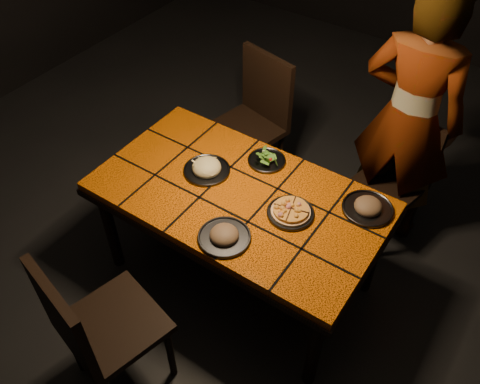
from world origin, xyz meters
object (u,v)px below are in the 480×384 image
Objects in this scene: chair_near at (94,327)px; chair_far_left at (255,114)px; dining_table at (239,203)px; diner at (409,119)px; plate_pasta at (207,168)px; plate_pizza at (291,212)px; chair_far_right at (397,172)px.

chair_far_left is at bearing -67.31° from chair_near.
diner is at bearing 60.01° from dining_table.
chair_far_left is at bearing 103.53° from plate_pasta.
plate_pizza is at bearing 4.26° from dining_table.
chair_far_right is (0.76, 1.93, -0.07)m from chair_near.
plate_pasta is (-0.09, 1.03, 0.20)m from chair_near.
plate_pasta is at bearing -71.14° from chair_near.
diner reaches higher than chair_near.
plate_pizza is at bearing -94.11° from chair_far_right.
dining_table is 1.84× the size of chair_far_right.
dining_table is 1.62× the size of chair_near.
chair_far_left reaches higher than plate_pizza.
dining_table is at bearing -85.51° from chair_near.
chair_far_left is (-0.29, 1.85, 0.01)m from chair_near.
chair_near is (-0.16, -0.99, -0.10)m from dining_table.
dining_table is 0.91× the size of diner.
dining_table is 1.13m from chair_far_right.
chair_far_right is 3.42× the size of plate_pizza.
plate_pasta is at bearing 178.04° from plate_pizza.
chair_near is 3.68× the size of plate_pasta.
chair_near is 3.89× the size of plate_pizza.
chair_far_right is at bearing 73.08° from plate_pizza.
plate_pasta is at bearing -120.45° from chair_far_right.
dining_table is at bearing 59.62° from diner.
chair_far_left is 0.86m from plate_pasta.
plate_pizza is (-0.28, -0.92, 0.26)m from chair_far_right.
plate_pizza is at bearing 74.84° from diner.
chair_far_right is 0.50× the size of diner.
dining_table is 5.96× the size of plate_pasta.
dining_table is 0.98m from chair_far_left.
chair_near is at bearing -99.37° from dining_table.
plate_pizza is at bearing -34.54° from chair_far_left.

